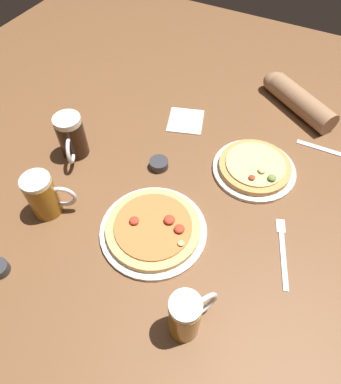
{
  "coord_description": "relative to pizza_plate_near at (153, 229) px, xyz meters",
  "views": [
    {
      "loc": [
        0.29,
        -0.56,
        0.85
      ],
      "look_at": [
        0.0,
        0.0,
        0.02
      ],
      "focal_mm": 32.45,
      "sensor_mm": 36.0,
      "label": 1
    }
  ],
  "objects": [
    {
      "name": "napkin_folded",
      "position": [
        -0.12,
        0.46,
        -0.01
      ],
      "size": [
        0.16,
        0.16,
        0.01
      ],
      "primitive_type": "cube",
      "rotation": [
        0.0,
        0.0,
        0.32
      ],
      "color": "silver",
      "rests_on": "ground_plane"
    },
    {
      "name": "pizza_plate_far",
      "position": [
        0.17,
        0.35,
        -0.0
      ],
      "size": [
        0.26,
        0.26,
        0.05
      ],
      "color": "silver",
      "rests_on": "ground_plane"
    },
    {
      "name": "beer_mug_pale",
      "position": [
        0.19,
        -0.19,
        0.06
      ],
      "size": [
        0.09,
        0.12,
        0.16
      ],
      "color": "#9E6619",
      "rests_on": "ground_plane"
    },
    {
      "name": "pizza_plate_near",
      "position": [
        0.0,
        0.0,
        0.0
      ],
      "size": [
        0.3,
        0.3,
        0.05
      ],
      "color": "silver",
      "rests_on": "ground_plane"
    },
    {
      "name": "fork_left",
      "position": [
        0.34,
        0.11,
        -0.01
      ],
      "size": [
        0.09,
        0.21,
        0.01
      ],
      "color": "silver",
      "rests_on": "ground_plane"
    },
    {
      "name": "knife_right",
      "position": [
        0.37,
        0.55,
        -0.01
      ],
      "size": [
        0.21,
        0.03,
        0.01
      ],
      "color": "silver",
      "rests_on": "ground_plane"
    },
    {
      "name": "ground_plane",
      "position": [
        -0.02,
        0.13,
        -0.03
      ],
      "size": [
        2.4,
        2.4,
        0.03
      ],
      "primitive_type": "cube",
      "color": "brown"
    },
    {
      "name": "ramekin_sauce",
      "position": [
        -0.1,
        0.22,
        -0.0
      ],
      "size": [
        0.06,
        0.06,
        0.03
      ],
      "primitive_type": "cylinder",
      "color": "#333338",
      "rests_on": "ground_plane"
    },
    {
      "name": "beer_mug_amber",
      "position": [
        -0.38,
        0.15,
        0.06
      ],
      "size": [
        0.1,
        0.13,
        0.15
      ],
      "color": "black",
      "rests_on": "ground_plane"
    },
    {
      "name": "diner_arm",
      "position": [
        0.2,
        0.72,
        0.02
      ],
      "size": [
        0.31,
        0.23,
        0.08
      ],
      "color": "#936B4C",
      "rests_on": "ground_plane"
    },
    {
      "name": "beer_mug_dark",
      "position": [
        -0.31,
        -0.08,
        0.05
      ],
      "size": [
        0.13,
        0.09,
        0.14
      ],
      "color": "#9E6619",
      "rests_on": "ground_plane"
    }
  ]
}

